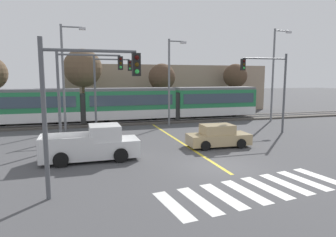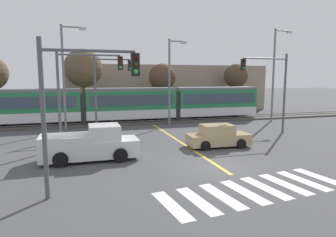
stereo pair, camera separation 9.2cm
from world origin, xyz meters
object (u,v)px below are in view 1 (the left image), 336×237
Objects in this scene: street_lamp_west at (65,72)px; bare_tree_west at (83,68)px; sedan_crossing at (218,136)px; traffic_light_far_left at (107,82)px; street_lamp_east at (274,70)px; bare_tree_far_east at (235,76)px; traffic_light_near_left at (78,94)px; traffic_light_mid_left at (81,83)px; bare_tree_east at (162,77)px; light_rail_tram at (130,103)px; traffic_light_mid_right at (271,81)px; street_lamp_centre at (171,77)px; pickup_truck at (93,145)px.

street_lamp_west is 1.16× the size of bare_tree_west.
traffic_light_far_left reaches higher than sedan_crossing.
traffic_light_far_left is at bearing -175.64° from street_lamp_east.
street_lamp_west reaches higher than bare_tree_far_east.
street_lamp_west reaches higher than traffic_light_near_left.
traffic_light_mid_left is at bearing -110.96° from traffic_light_far_left.
traffic_light_mid_left reaches higher than sedan_crossing.
bare_tree_east is 0.98× the size of bare_tree_far_east.
street_lamp_east is at bearing -11.59° from light_rail_tram.
street_lamp_west is (-1.03, 15.37, 1.08)m from traffic_light_near_left.
traffic_light_near_left is at bearing -91.35° from bare_tree_west.
traffic_light_mid_right is 0.68× the size of street_lamp_east.
traffic_light_mid_right is 19.97m from bare_tree_west.
bare_tree_east is (4.58, 4.34, 2.64)m from light_rail_tram.
sedan_crossing is at bearing -42.37° from street_lamp_west.
traffic_light_near_left reaches higher than sedan_crossing.
bare_tree_east is (9.13, 0.14, -1.01)m from bare_tree_west.
street_lamp_centre is at bearing -144.71° from bare_tree_far_east.
traffic_light_near_left is 25.48m from street_lamp_east.
light_rail_tram is 16.04m from bare_tree_far_east.
bare_tree_east is (1.12, 7.23, 0.02)m from street_lamp_centre.
bare_tree_far_east is at bearing 37.80° from traffic_light_mid_left.
pickup_truck is 0.84× the size of bare_tree_far_east.
traffic_light_mid_left is 6.95m from street_lamp_west.
traffic_light_near_left reaches higher than pickup_truck.
street_lamp_east is (19.36, 10.42, 4.60)m from pickup_truck.
bare_tree_west reaches higher than traffic_light_near_left.
traffic_light_far_left is at bearing 69.04° from traffic_light_mid_left.
traffic_light_mid_left is 0.78× the size of street_lamp_centre.
bare_tree_far_east is (10.33, 0.88, 0.16)m from bare_tree_east.
street_lamp_centre is at bearing 61.66° from traffic_light_near_left.
bare_tree_west reaches higher than bare_tree_east.
traffic_light_mid_right reaches higher than sedan_crossing.
street_lamp_centre reaches higher than bare_tree_west.
sedan_crossing is 0.51× the size of street_lamp_centre.
bare_tree_west reaches higher than light_rail_tram.
bare_tree_west reaches higher than traffic_light_far_left.
pickup_truck is 0.83× the size of traffic_light_far_left.
bare_tree_west reaches higher than sedan_crossing.
bare_tree_east is (10.70, 7.70, -0.43)m from street_lamp_west.
traffic_light_mid_right reaches higher than traffic_light_mid_left.
light_rail_tram is at bearing 107.28° from sedan_crossing.
pickup_truck is 11.12m from street_lamp_west.
street_lamp_west is at bearing 159.98° from traffic_light_mid_right.
sedan_crossing is at bearing 34.79° from traffic_light_near_left.
street_lamp_east is 8.30m from bare_tree_far_east.
traffic_light_mid_left reaches higher than pickup_truck.
sedan_crossing is 15.29m from street_lamp_east.
traffic_light_mid_right is 0.73× the size of street_lamp_west.
bare_tree_far_east reaches higher than sedan_crossing.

